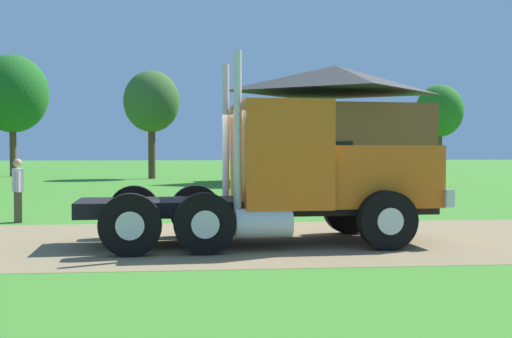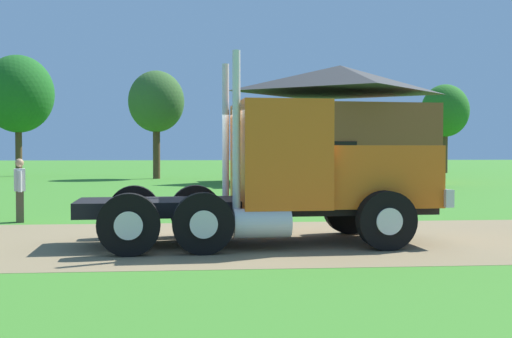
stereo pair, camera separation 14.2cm
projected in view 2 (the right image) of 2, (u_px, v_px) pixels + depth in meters
The scene contains 8 objects.
ground_plane at pixel (234, 241), 13.14m from camera, with size 200.00×200.00×0.00m, color #408329.
dirt_track at pixel (234, 240), 13.14m from camera, with size 120.00×6.38×0.01m, color #897451.
truck_foreground_white at pixel (297, 177), 12.81m from camera, with size 6.91×3.01×3.53m.
visitor_far_side at pixel (20, 189), 16.43m from camera, with size 0.36×0.57×1.57m.
shed_building at pixel (340, 126), 36.73m from camera, with size 9.71×8.70×6.43m.
tree_mid at pixel (18, 94), 44.80m from camera, with size 4.74×4.74×8.15m.
tree_right at pixel (156, 102), 40.95m from camera, with size 3.43×3.43×6.64m.
tree_far_right at pixel (445, 111), 51.18m from camera, with size 3.66×3.66×6.80m.
Camera 2 is at (-0.76, -13.07, 1.79)m, focal length 46.82 mm.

